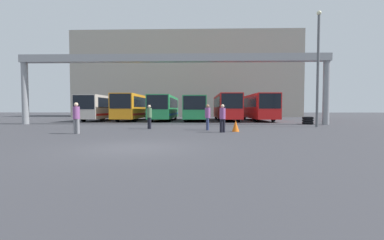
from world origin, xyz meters
TOP-DOWN VIEW (x-y plane):
  - ground_plane at (0.00, 0.00)m, footprint 200.00×200.00m
  - building_backdrop at (0.00, 43.42)m, footprint 42.84×12.00m
  - overhead_gantry at (0.00, 14.79)m, footprint 29.21×0.80m
  - bus_slot_0 at (-9.89, 22.93)m, footprint 2.56×10.72m
  - bus_slot_1 at (-5.94, 23.06)m, footprint 2.54×10.99m
  - bus_slot_2 at (-1.98, 23.47)m, footprint 2.51×11.82m
  - bus_slot_3 at (1.98, 22.73)m, footprint 2.62×10.32m
  - bus_slot_4 at (5.94, 23.80)m, footprint 2.49×12.47m
  - bus_slot_5 at (9.89, 23.38)m, footprint 2.52×11.63m
  - pedestrian_mid_left at (-4.73, 5.33)m, footprint 0.38×0.38m
  - pedestrian_near_center at (3.93, 6.51)m, footprint 0.36×0.36m
  - pedestrian_mid_right at (-1.18, 9.20)m, footprint 0.37×0.37m
  - pedestrian_far_center at (3.06, 8.26)m, footprint 0.37×0.37m
  - traffic_cone at (4.83, 7.10)m, footprint 0.47×0.47m
  - tire_stack at (12.93, 15.44)m, footprint 1.04×1.04m
  - lamp_post at (12.03, 11.55)m, footprint 0.36×0.36m

SIDE VIEW (x-z plane):
  - ground_plane at x=0.00m, z-range 0.00..0.00m
  - tire_stack at x=12.93m, z-range 0.00..0.72m
  - traffic_cone at x=4.83m, z-range 0.00..0.74m
  - pedestrian_near_center at x=3.93m, z-range 0.05..1.81m
  - pedestrian_mid_right at x=-1.18m, z-range 0.05..1.82m
  - pedestrian_far_center at x=3.06m, z-range 0.05..1.84m
  - pedestrian_mid_left at x=-4.73m, z-range 0.06..1.90m
  - bus_slot_3 at x=1.98m, z-range 0.23..3.19m
  - bus_slot_0 at x=-9.89m, z-range 0.23..3.29m
  - bus_slot_2 at x=-1.98m, z-range 0.24..3.29m
  - bus_slot_1 at x=-5.94m, z-range 0.24..3.44m
  - bus_slot_5 at x=9.89m, z-range 0.25..3.44m
  - bus_slot_4 at x=5.94m, z-range 0.25..3.46m
  - lamp_post at x=12.03m, z-range 0.37..9.66m
  - overhead_gantry at x=0.00m, z-range 2.27..8.87m
  - building_backdrop at x=0.00m, z-range 0.00..15.95m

